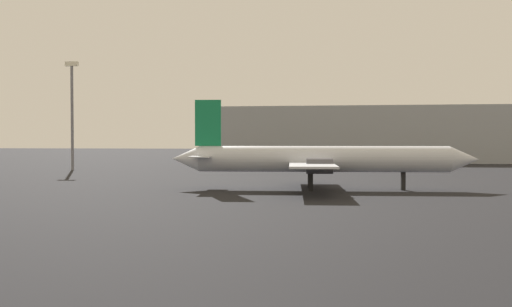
{
  "coord_description": "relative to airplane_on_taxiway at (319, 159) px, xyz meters",
  "views": [
    {
      "loc": [
        2.68,
        -13.43,
        5.56
      ],
      "look_at": [
        -4.1,
        35.33,
        4.27
      ],
      "focal_mm": 38.28,
      "sensor_mm": 36.0,
      "label": 1
    }
  ],
  "objects": [
    {
      "name": "light_mast_left",
      "position": [
        -44.84,
        32.07,
        7.62
      ],
      "size": [
        2.4,
        0.5,
        19.45
      ],
      "color": "slate",
      "rests_on": "ground_plane"
    },
    {
      "name": "terminal_building",
      "position": [
        6.52,
        77.08,
        3.34
      ],
      "size": [
        71.61,
        18.64,
        13.41
      ],
      "primitive_type": "cube",
      "color": "#999EA3",
      "rests_on": "ground_plane"
    },
    {
      "name": "airplane_on_taxiway",
      "position": [
        0.0,
        0.0,
        0.0
      ],
      "size": [
        33.69,
        21.54,
        9.94
      ],
      "rotation": [
        0.0,
        0.0,
        0.07
      ],
      "color": "silver",
      "rests_on": "ground_plane"
    }
  ]
}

